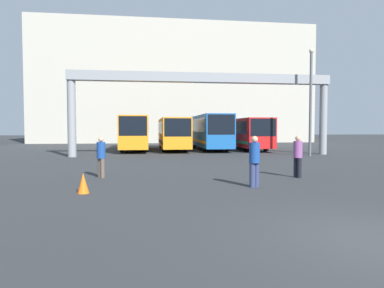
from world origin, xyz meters
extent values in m
plane|color=#2D3033|center=(0.00, 0.00, 0.00)|extent=(200.00, 200.00, 0.00)
cube|color=#B7B2A3|center=(0.00, 48.31, 8.68)|extent=(40.95, 12.00, 17.36)
cylinder|color=gray|center=(-9.74, 20.09, 2.79)|extent=(0.60, 0.60, 5.58)
cylinder|color=gray|center=(9.74, 20.09, 2.79)|extent=(0.60, 0.60, 5.58)
cube|color=gray|center=(0.00, 20.09, 5.93)|extent=(20.07, 0.80, 0.70)
cube|color=orange|center=(-5.41, 27.67, 1.76)|extent=(2.44, 11.39, 2.82)
cube|color=black|center=(-5.41, 22.00, 2.28)|extent=(2.24, 0.06, 1.58)
cube|color=black|center=(-5.41, 27.67, 2.28)|extent=(2.47, 9.68, 1.19)
cube|color=#1966B2|center=(-5.41, 27.67, 0.86)|extent=(2.47, 10.82, 0.24)
cylinder|color=black|center=(-6.47, 24.48, 0.52)|extent=(0.28, 1.05, 1.05)
cylinder|color=black|center=(-4.35, 24.48, 0.52)|extent=(0.28, 1.05, 1.05)
cylinder|color=black|center=(-6.47, 30.86, 0.52)|extent=(0.28, 1.05, 1.05)
cylinder|color=black|center=(-4.35, 30.86, 0.52)|extent=(0.28, 1.05, 1.05)
cube|color=orange|center=(-1.80, 27.38, 1.68)|extent=(2.41, 10.80, 2.66)
cube|color=black|center=(-1.80, 22.00, 2.17)|extent=(2.22, 0.06, 1.49)
cube|color=black|center=(-1.80, 27.38, 2.17)|extent=(2.44, 9.18, 1.12)
cube|color=black|center=(-1.80, 27.38, 0.83)|extent=(2.44, 10.26, 0.24)
cylinder|color=black|center=(-2.85, 24.35, 0.46)|extent=(0.28, 0.92, 0.92)
cylinder|color=black|center=(-0.76, 24.35, 0.46)|extent=(0.28, 0.92, 0.92)
cylinder|color=black|center=(-2.85, 30.40, 0.46)|extent=(0.28, 0.92, 0.92)
cylinder|color=black|center=(-0.76, 30.40, 0.46)|extent=(0.28, 0.92, 0.92)
cube|color=#1959A5|center=(1.80, 27.31, 1.85)|extent=(2.49, 10.67, 2.99)
cube|color=black|center=(1.80, 22.00, 2.40)|extent=(2.29, 0.06, 1.67)
cube|color=black|center=(1.80, 27.31, 2.40)|extent=(2.52, 9.07, 1.26)
cube|color=orange|center=(1.80, 27.31, 0.89)|extent=(2.52, 10.13, 0.24)
cylinder|color=black|center=(0.72, 24.32, 0.53)|extent=(0.28, 1.07, 1.07)
cylinder|color=black|center=(2.89, 24.32, 0.53)|extent=(0.28, 1.07, 1.07)
cylinder|color=black|center=(0.72, 30.30, 0.53)|extent=(0.28, 1.07, 1.07)
cylinder|color=black|center=(2.89, 30.30, 0.53)|extent=(0.28, 1.07, 1.07)
cube|color=red|center=(5.41, 27.20, 1.68)|extent=(2.43, 10.45, 2.66)
cube|color=black|center=(5.41, 22.00, 2.17)|extent=(2.24, 0.06, 1.49)
cube|color=black|center=(5.41, 27.20, 2.17)|extent=(2.46, 8.88, 1.12)
cube|color=#268C4C|center=(5.41, 27.20, 0.83)|extent=(2.46, 9.92, 0.24)
cylinder|color=black|center=(4.36, 24.27, 0.46)|extent=(0.28, 0.91, 0.91)
cylinder|color=black|center=(6.47, 24.27, 0.46)|extent=(0.28, 0.91, 0.91)
cylinder|color=black|center=(4.36, 30.12, 0.46)|extent=(0.28, 0.91, 0.91)
cylinder|color=black|center=(6.47, 30.12, 0.46)|extent=(0.28, 0.91, 0.91)
cylinder|color=black|center=(2.00, 8.08, 0.42)|extent=(0.19, 0.19, 0.85)
cylinder|color=black|center=(2.08, 7.93, 0.42)|extent=(0.19, 0.19, 0.85)
cylinder|color=#8C4C8C|center=(2.04, 8.01, 1.20)|extent=(0.37, 0.37, 0.71)
sphere|color=tan|center=(2.04, 8.01, 1.67)|extent=(0.23, 0.23, 0.23)
cylinder|color=navy|center=(-0.45, 5.99, 0.43)|extent=(0.20, 0.20, 0.87)
cylinder|color=navy|center=(-0.61, 5.94, 0.43)|extent=(0.20, 0.20, 0.87)
cylinder|color=navy|center=(-0.53, 5.96, 1.23)|extent=(0.38, 0.38, 0.72)
sphere|color=tan|center=(-0.53, 5.96, 1.71)|extent=(0.24, 0.24, 0.24)
cylinder|color=brown|center=(-6.31, 9.14, 0.41)|extent=(0.19, 0.19, 0.83)
cylinder|color=brown|center=(-6.20, 9.02, 0.41)|extent=(0.19, 0.19, 0.83)
cylinder|color=navy|center=(-6.25, 9.08, 1.17)|extent=(0.36, 0.36, 0.69)
sphere|color=tan|center=(-6.25, 9.08, 1.63)|extent=(0.22, 0.22, 0.22)
cone|color=orange|center=(-6.37, 5.58, 0.33)|extent=(0.37, 0.37, 0.66)
cylinder|color=#595B60|center=(7.82, 18.46, 3.85)|extent=(0.20, 0.20, 7.69)
sphere|color=beige|center=(7.82, 18.46, 7.84)|extent=(0.36, 0.36, 0.36)
camera|label=1|loc=(-4.33, -5.76, 2.11)|focal=32.00mm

